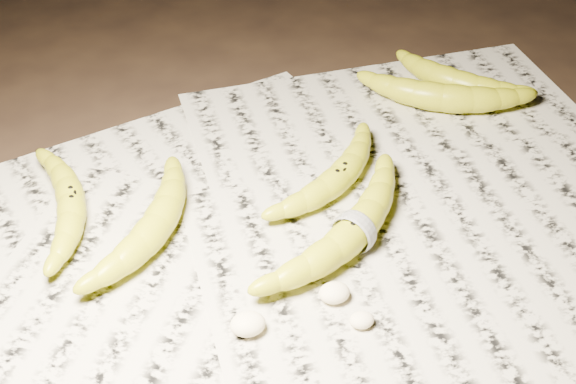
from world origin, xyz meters
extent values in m
plane|color=black|center=(0.00, 0.00, 0.00)|extent=(3.00, 3.00, 0.00)
cube|color=#BAB49F|center=(0.03, 0.03, 0.00)|extent=(0.90, 0.70, 0.01)
torus|color=white|center=(0.09, -0.02, 0.03)|extent=(0.04, 0.04, 0.05)
ellipsoid|color=#FFF1C5|center=(-0.06, -0.12, 0.02)|extent=(0.04, 0.03, 0.02)
ellipsoid|color=#FFF1C5|center=(0.04, -0.10, 0.02)|extent=(0.03, 0.03, 0.02)
ellipsoid|color=#FFF1C5|center=(0.06, -0.14, 0.02)|extent=(0.03, 0.02, 0.02)
camera|label=1|loc=(-0.15, -0.66, 0.64)|focal=50.00mm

